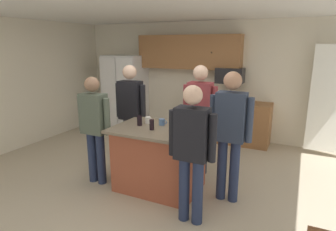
{
  "coord_description": "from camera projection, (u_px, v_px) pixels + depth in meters",
  "views": [
    {
      "loc": [
        2.04,
        -3.54,
        2.09
      ],
      "look_at": [
        0.24,
        0.21,
        1.05
      ],
      "focal_mm": 30.45,
      "sensor_mm": 36.0,
      "label": 1
    }
  ],
  "objects": [
    {
      "name": "cabinet_run_lower",
      "position": [
        227.0,
        121.0,
        6.26
      ],
      "size": [
        1.8,
        0.63,
        0.9
      ],
      "color": "#936038",
      "rests_on": "ground"
    },
    {
      "name": "ceiling",
      "position": [
        145.0,
        5.0,
        3.82
      ],
      "size": [
        7.04,
        7.04,
        0.0
      ],
      "primitive_type": "plane",
      "color": "white"
    },
    {
      "name": "person_elder_center",
      "position": [
        230.0,
        128.0,
        3.72
      ],
      "size": [
        0.57,
        0.23,
        1.77
      ],
      "rotation": [
        0.0,
        0.0,
        -3.02
      ],
      "color": "#232D4C",
      "rests_on": "ground"
    },
    {
      "name": "person_guest_left",
      "position": [
        200.0,
        112.0,
        4.57
      ],
      "size": [
        0.57,
        0.23,
        1.78
      ],
      "rotation": [
        0.0,
        0.0,
        -1.98
      ],
      "color": "#383842",
      "rests_on": "ground"
    },
    {
      "name": "microwave_over_range",
      "position": [
        230.0,
        76.0,
        6.04
      ],
      "size": [
        0.56,
        0.4,
        0.32
      ],
      "primitive_type": "cube",
      "color": "black"
    },
    {
      "name": "person_host_foreground",
      "position": [
        192.0,
        147.0,
        3.25
      ],
      "size": [
        0.57,
        0.22,
        1.66
      ],
      "rotation": [
        0.0,
        0.0,
        2.47
      ],
      "color": "#232D4C",
      "rests_on": "ground"
    },
    {
      "name": "person_guest_by_door",
      "position": [
        131.0,
        109.0,
        4.8
      ],
      "size": [
        0.57,
        0.23,
        1.77
      ],
      "rotation": [
        0.0,
        0.0,
        -0.56
      ],
      "color": "#383842",
      "rests_on": "ground"
    },
    {
      "name": "refrigerator",
      "position": [
        125.0,
        92.0,
        7.16
      ],
      "size": [
        0.95,
        0.76,
        1.83
      ],
      "color": "white",
      "rests_on": "ground"
    },
    {
      "name": "kitchen_island",
      "position": [
        159.0,
        158.0,
        4.17
      ],
      "size": [
        1.3,
        0.95,
        0.94
      ],
      "color": "#9E4C33",
      "rests_on": "ground"
    },
    {
      "name": "french_door_window_panel",
      "position": [
        336.0,
        100.0,
        5.19
      ],
      "size": [
        0.9,
        0.06,
        2.0
      ],
      "primitive_type": "cube",
      "color": "white",
      "rests_on": "ground"
    },
    {
      "name": "mug_blue_stoneware",
      "position": [
        162.0,
        122.0,
        4.18
      ],
      "size": [
        0.13,
        0.09,
        0.09
      ],
      "color": "#4C6B99",
      "rests_on": "kitchen_island"
    },
    {
      "name": "person_guest_right",
      "position": [
        94.0,
        124.0,
        4.24
      ],
      "size": [
        0.57,
        0.22,
        1.64
      ],
      "rotation": [
        0.0,
        0.0,
        0.25
      ],
      "color": "#232D4C",
      "rests_on": "ground"
    },
    {
      "name": "glass_short_whisky",
      "position": [
        152.0,
        125.0,
        3.94
      ],
      "size": [
        0.06,
        0.06,
        0.15
      ],
      "color": "black",
      "rests_on": "kitchen_island"
    },
    {
      "name": "mug_ceramic_white",
      "position": [
        148.0,
        120.0,
        4.28
      ],
      "size": [
        0.13,
        0.09,
        0.1
      ],
      "color": "white",
      "rests_on": "kitchen_island"
    },
    {
      "name": "floor",
      "position": [
        149.0,
        182.0,
        4.45
      ],
      "size": [
        7.04,
        7.04,
        0.0
      ],
      "primitive_type": "plane",
      "color": "#B7A88E",
      "rests_on": "ground"
    },
    {
      "name": "side_wall_left",
      "position": [
        3.0,
        87.0,
        5.48
      ],
      "size": [
        0.1,
        5.6,
        2.6
      ],
      "primitive_type": "cube",
      "color": "beige",
      "rests_on": "ground"
    },
    {
      "name": "back_wall",
      "position": [
        207.0,
        80.0,
        6.59
      ],
      "size": [
        6.4,
        0.1,
        2.6
      ],
      "primitive_type": "cube",
      "color": "beige",
      "rests_on": "ground"
    },
    {
      "name": "glass_dark_ale",
      "position": [
        140.0,
        120.0,
        4.16
      ],
      "size": [
        0.07,
        0.07,
        0.15
      ],
      "color": "black",
      "rests_on": "kitchen_island"
    },
    {
      "name": "cabinet_run_upper",
      "position": [
        188.0,
        52.0,
        6.43
      ],
      "size": [
        2.4,
        0.38,
        0.75
      ],
      "color": "#936038"
    }
  ]
}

